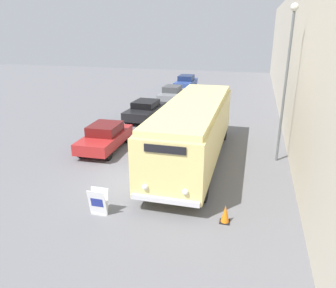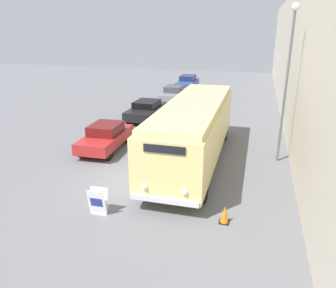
{
  "view_description": "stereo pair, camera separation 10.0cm",
  "coord_description": "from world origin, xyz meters",
  "px_view_note": "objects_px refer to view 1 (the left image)",
  "views": [
    {
      "loc": [
        4.8,
        -12.19,
        6.54
      ],
      "look_at": [
        1.42,
        0.53,
        1.82
      ],
      "focal_mm": 35.0,
      "sensor_mm": 36.0,
      "label": 1
    },
    {
      "loc": [
        4.9,
        -12.16,
        6.54
      ],
      "look_at": [
        1.42,
        0.53,
        1.82
      ],
      "focal_mm": 35.0,
      "sensor_mm": 36.0,
      "label": 2
    }
  ],
  "objects_px": {
    "vintage_bus": "(193,128)",
    "parked_car_mid": "(145,110)",
    "parked_car_near": "(105,137)",
    "sign_board": "(98,202)",
    "parked_car_distant": "(186,82)",
    "streetlamp": "(288,66)",
    "parked_car_far": "(172,93)",
    "traffic_cone": "(225,214)"
  },
  "relations": [
    {
      "from": "sign_board",
      "to": "parked_car_distant",
      "type": "height_order",
      "value": "parked_car_distant"
    },
    {
      "from": "sign_board",
      "to": "parked_car_far",
      "type": "bearing_deg",
      "value": 96.37
    },
    {
      "from": "vintage_bus",
      "to": "parked_car_distant",
      "type": "xyz_separation_m",
      "value": [
        -4.65,
        20.36,
        -1.02
      ]
    },
    {
      "from": "parked_car_near",
      "to": "parked_car_mid",
      "type": "bearing_deg",
      "value": 86.79
    },
    {
      "from": "parked_car_mid",
      "to": "traffic_cone",
      "type": "height_order",
      "value": "parked_car_mid"
    },
    {
      "from": "vintage_bus",
      "to": "parked_car_mid",
      "type": "xyz_separation_m",
      "value": [
        -4.92,
        7.07,
        -1.06
      ]
    },
    {
      "from": "parked_car_near",
      "to": "parked_car_far",
      "type": "xyz_separation_m",
      "value": [
        0.5,
        13.35,
        -0.03
      ]
    },
    {
      "from": "vintage_bus",
      "to": "sign_board",
      "type": "height_order",
      "value": "vintage_bus"
    },
    {
      "from": "streetlamp",
      "to": "parked_car_mid",
      "type": "relative_size",
      "value": 1.69
    },
    {
      "from": "streetlamp",
      "to": "traffic_cone",
      "type": "relative_size",
      "value": 11.27
    },
    {
      "from": "parked_car_distant",
      "to": "parked_car_near",
      "type": "bearing_deg",
      "value": -90.89
    },
    {
      "from": "vintage_bus",
      "to": "parked_car_mid",
      "type": "relative_size",
      "value": 2.42
    },
    {
      "from": "parked_car_near",
      "to": "traffic_cone",
      "type": "xyz_separation_m",
      "value": [
        7.25,
        -5.69,
        -0.41
      ]
    },
    {
      "from": "parked_car_mid",
      "to": "parked_car_far",
      "type": "distance_m",
      "value": 6.79
    },
    {
      "from": "parked_car_far",
      "to": "parked_car_distant",
      "type": "relative_size",
      "value": 0.9
    },
    {
      "from": "sign_board",
      "to": "parked_car_mid",
      "type": "relative_size",
      "value": 0.23
    },
    {
      "from": "parked_car_mid",
      "to": "parked_car_distant",
      "type": "relative_size",
      "value": 0.95
    },
    {
      "from": "parked_car_far",
      "to": "parked_car_mid",
      "type": "bearing_deg",
      "value": -91.52
    },
    {
      "from": "parked_car_mid",
      "to": "parked_car_distant",
      "type": "xyz_separation_m",
      "value": [
        0.27,
        13.29,
        0.04
      ]
    },
    {
      "from": "traffic_cone",
      "to": "vintage_bus",
      "type": "bearing_deg",
      "value": 112.59
    },
    {
      "from": "parked_car_near",
      "to": "parked_car_far",
      "type": "height_order",
      "value": "parked_car_near"
    },
    {
      "from": "sign_board",
      "to": "streetlamp",
      "type": "distance_m",
      "value": 10.6
    },
    {
      "from": "parked_car_near",
      "to": "sign_board",
      "type": "bearing_deg",
      "value": -68.72
    },
    {
      "from": "vintage_bus",
      "to": "streetlamp",
      "type": "distance_m",
      "value": 5.3
    },
    {
      "from": "sign_board",
      "to": "parked_car_near",
      "type": "relative_size",
      "value": 0.24
    },
    {
      "from": "vintage_bus",
      "to": "parked_car_distant",
      "type": "height_order",
      "value": "vintage_bus"
    },
    {
      "from": "parked_car_mid",
      "to": "parked_car_near",
      "type": "bearing_deg",
      "value": -88.93
    },
    {
      "from": "streetlamp",
      "to": "parked_car_mid",
      "type": "bearing_deg",
      "value": 147.51
    },
    {
      "from": "vintage_bus",
      "to": "parked_car_distant",
      "type": "bearing_deg",
      "value": 102.87
    },
    {
      "from": "parked_car_distant",
      "to": "streetlamp",
      "type": "bearing_deg",
      "value": -64.79
    },
    {
      "from": "parked_car_distant",
      "to": "traffic_cone",
      "type": "relative_size",
      "value": 6.98
    },
    {
      "from": "sign_board",
      "to": "parked_car_distant",
      "type": "bearing_deg",
      "value": 94.93
    },
    {
      "from": "parked_car_near",
      "to": "traffic_cone",
      "type": "distance_m",
      "value": 9.22
    },
    {
      "from": "vintage_bus",
      "to": "parked_car_near",
      "type": "xyz_separation_m",
      "value": [
        -5.09,
        0.5,
        -1.05
      ]
    },
    {
      "from": "parked_car_mid",
      "to": "vintage_bus",
      "type": "bearing_deg",
      "value": -52.61
    },
    {
      "from": "parked_car_distant",
      "to": "traffic_cone",
      "type": "height_order",
      "value": "parked_car_distant"
    },
    {
      "from": "vintage_bus",
      "to": "sign_board",
      "type": "xyz_separation_m",
      "value": [
        -2.39,
        -5.85,
        -1.29
      ]
    },
    {
      "from": "parked_car_far",
      "to": "parked_car_distant",
      "type": "height_order",
      "value": "parked_car_distant"
    },
    {
      "from": "sign_board",
      "to": "streetlamp",
      "type": "height_order",
      "value": "streetlamp"
    },
    {
      "from": "vintage_bus",
      "to": "parked_car_distant",
      "type": "relative_size",
      "value": 2.31
    },
    {
      "from": "vintage_bus",
      "to": "streetlamp",
      "type": "height_order",
      "value": "streetlamp"
    },
    {
      "from": "sign_board",
      "to": "parked_car_distant",
      "type": "relative_size",
      "value": 0.22
    }
  ]
}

